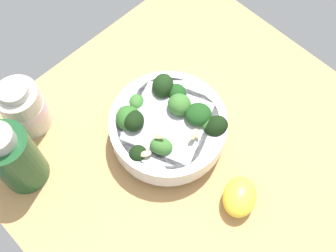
{
  "coord_description": "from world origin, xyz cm",
  "views": [
    {
      "loc": [
        -17.14,
        23.39,
        66.14
      ],
      "look_at": [
        5.17,
        1.33,
        4.0
      ],
      "focal_mm": 44.33,
      "sensor_mm": 36.0,
      "label": 1
    }
  ],
  "objects": [
    {
      "name": "bowl_of_broccoli",
      "position": [
        5.29,
        1.21,
        4.12
      ],
      "size": [
        19.66,
        19.66,
        9.61
      ],
      "color": "white",
      "rests_on": "ground_plane"
    },
    {
      "name": "lemon_wedge",
      "position": [
        -11.18,
        1.44,
        2.15
      ],
      "size": [
        7.98,
        8.59,
        4.3
      ],
      "primitive_type": "ellipsoid",
      "rotation": [
        0.0,
        0.0,
        2.08
      ],
      "color": "yellow",
      "rests_on": "ground_plane"
    },
    {
      "name": "ground_plane",
      "position": [
        0.0,
        0.0,
        -2.27
      ],
      "size": [
        62.41,
        62.41,
        4.55
      ],
      "primitive_type": "cube",
      "color": "tan"
    },
    {
      "name": "bottle_tall",
      "position": [
        16.94,
        23.08,
        6.8
      ],
      "size": [
        7.48,
        7.48,
        14.84
      ],
      "color": "#194723",
      "rests_on": "ground_plane"
    },
    {
      "name": "bottle_short",
      "position": [
        24.48,
        16.61,
        5.1
      ],
      "size": [
        7.41,
        7.41,
        11.06
      ],
      "color": "beige",
      "rests_on": "ground_plane"
    }
  ]
}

